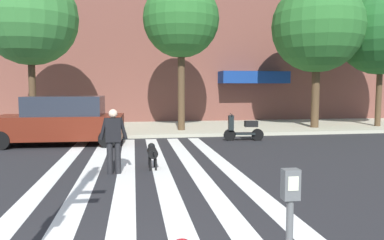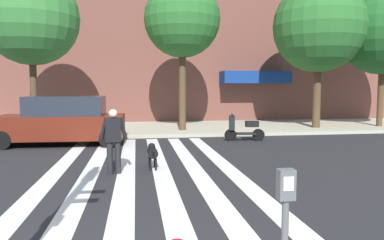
{
  "view_description": "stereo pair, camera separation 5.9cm",
  "coord_description": "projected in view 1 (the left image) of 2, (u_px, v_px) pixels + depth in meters",
  "views": [
    {
      "loc": [
        0.4,
        -3.44,
        2.19
      ],
      "look_at": [
        1.88,
        5.84,
        1.34
      ],
      "focal_mm": 34.28,
      "sensor_mm": 36.0,
      "label": 1
    },
    {
      "loc": [
        0.46,
        -3.45,
        2.19
      ],
      "look_at": [
        1.88,
        5.84,
        1.34
      ],
      "focal_mm": 34.28,
      "sensor_mm": 36.0,
      "label": 2
    }
  ],
  "objects": [
    {
      "name": "street_tree_nearest",
      "position": [
        30.0,
        18.0,
        15.39
      ],
      "size": [
        4.02,
        4.02,
        6.97
      ],
      "color": "#4C3823",
      "rests_on": "sidewalk_far"
    },
    {
      "name": "crosswalk_stripes",
      "position": [
        144.0,
        171.0,
        9.6
      ],
      "size": [
        4.95,
        11.57,
        0.01
      ],
      "color": "silver",
      "rests_on": "ground_plane"
    },
    {
      "name": "ground_plane",
      "position": [
        119.0,
        172.0,
        9.5
      ],
      "size": [
        160.0,
        160.0,
        0.0
      ],
      "primitive_type": "plane",
      "color": "#232326"
    },
    {
      "name": "street_tree_further",
      "position": [
        317.0,
        27.0,
        18.08
      ],
      "size": [
        4.5,
        4.5,
        7.25
      ],
      "color": "#4C3823",
      "rests_on": "sidewalk_far"
    },
    {
      "name": "sidewalk_far",
      "position": [
        126.0,
        129.0,
        18.43
      ],
      "size": [
        80.0,
        6.0,
        0.15
      ],
      "primitive_type": "cube",
      "color": "#B0AD94",
      "rests_on": "ground_plane"
    },
    {
      "name": "dog_on_leash",
      "position": [
        152.0,
        152.0,
        9.82
      ],
      "size": [
        0.27,
        0.96,
        0.65
      ],
      "color": "black",
      "rests_on": "ground_plane"
    },
    {
      "name": "street_tree_middle",
      "position": [
        181.0,
        20.0,
        16.97
      ],
      "size": [
        3.54,
        3.54,
        6.94
      ],
      "color": "#4C3823",
      "rests_on": "sidewalk_far"
    },
    {
      "name": "parking_meter_second_along",
      "position": [
        290.0,
        225.0,
        3.1
      ],
      "size": [
        0.14,
        0.11,
        1.36
      ],
      "color": "#515456",
      "rests_on": "sidewalk_near"
    },
    {
      "name": "pedestrian_dog_walker",
      "position": [
        113.0,
        138.0,
        9.18
      ],
      "size": [
        0.7,
        0.25,
        1.64
      ],
      "color": "black",
      "rests_on": "ground_plane"
    },
    {
      "name": "parked_scooter",
      "position": [
        244.0,
        129.0,
        14.92
      ],
      "size": [
        1.63,
        0.52,
        1.11
      ],
      "color": "black",
      "rests_on": "ground_plane"
    },
    {
      "name": "street_tree_furthest",
      "position": [
        382.0,
        32.0,
        18.73
      ],
      "size": [
        4.34,
        4.34,
        7.01
      ],
      "color": "#4C3823",
      "rests_on": "sidewalk_far"
    },
    {
      "name": "parked_car_behind_first",
      "position": [
        62.0,
        121.0,
        13.81
      ],
      "size": [
        4.69,
        2.12,
        1.84
      ],
      "color": "#5C1E12",
      "rests_on": "ground_plane"
    }
  ]
}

